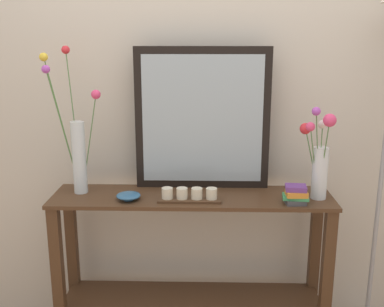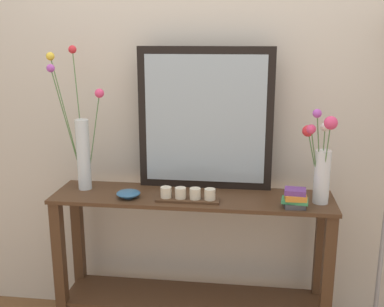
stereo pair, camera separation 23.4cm
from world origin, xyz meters
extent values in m
cube|color=beige|center=(0.00, 0.29, 1.35)|extent=(6.40, 0.08, 2.70)
cube|color=#472D1C|center=(0.00, 0.00, 0.83)|extent=(1.45, 0.35, 0.02)
cube|color=#472D1C|center=(0.00, 0.00, 0.24)|extent=(1.39, 0.31, 0.02)
cube|color=#472D1C|center=(-0.69, -0.14, 0.41)|extent=(0.06, 0.06, 0.82)
cube|color=#472D1C|center=(0.69, -0.14, 0.41)|extent=(0.06, 0.06, 0.82)
cube|color=#472D1C|center=(-0.69, 0.14, 0.41)|extent=(0.06, 0.06, 0.82)
cube|color=#472D1C|center=(0.69, 0.14, 0.41)|extent=(0.06, 0.06, 0.82)
cube|color=black|center=(0.05, 0.14, 1.22)|extent=(0.71, 0.03, 0.75)
cube|color=#9EADB7|center=(0.05, 0.13, 1.22)|extent=(0.63, 0.00, 0.67)
cylinder|color=silver|center=(-0.59, 0.04, 1.03)|extent=(0.07, 0.07, 0.38)
cylinder|color=#4C753D|center=(-0.53, 0.05, 1.11)|extent=(0.10, 0.01, 0.50)
sphere|color=#EA4275|center=(-0.48, 0.04, 1.36)|extent=(0.05, 0.05, 0.05)
cylinder|color=#4C753D|center=(-0.65, 0.01, 1.17)|extent=(0.11, 0.09, 0.63)
sphere|color=#B24CB7|center=(-0.70, -0.04, 1.49)|extent=(0.04, 0.04, 0.04)
cylinder|color=#4C753D|center=(-0.67, 0.05, 1.20)|extent=(0.14, 0.01, 0.68)
sphere|color=yellow|center=(-0.74, 0.05, 1.54)|extent=(0.04, 0.04, 0.04)
cylinder|color=#4C753D|center=(-0.62, 0.09, 1.22)|extent=(0.07, 0.08, 0.72)
sphere|color=red|center=(-0.65, 0.13, 1.58)|extent=(0.04, 0.04, 0.04)
cylinder|color=silver|center=(0.65, -0.02, 0.97)|extent=(0.08, 0.08, 0.27)
cylinder|color=#4C753D|center=(0.61, -0.04, 1.04)|extent=(0.07, 0.06, 0.36)
sphere|color=#EA4275|center=(0.57, -0.06, 1.22)|extent=(0.04, 0.04, 0.04)
cylinder|color=#4C753D|center=(0.61, 0.00, 1.03)|extent=(0.08, 0.06, 0.33)
sphere|color=red|center=(0.57, 0.03, 1.19)|extent=(0.06, 0.06, 0.06)
cylinder|color=#4C753D|center=(0.65, -0.06, 1.06)|extent=(0.02, 0.06, 0.40)
sphere|color=#EA4275|center=(0.66, -0.09, 1.26)|extent=(0.06, 0.06, 0.06)
cylinder|color=#4C753D|center=(0.62, -0.04, 1.08)|extent=(0.06, 0.06, 0.44)
sphere|color=#B24CB7|center=(0.60, -0.07, 1.30)|extent=(0.04, 0.04, 0.04)
cylinder|color=#4C753D|center=(0.64, -0.02, 1.04)|extent=(0.01, 0.02, 0.36)
sphere|color=silver|center=(0.64, -0.02, 1.22)|extent=(0.04, 0.04, 0.04)
cube|color=#472D1C|center=(-0.01, -0.08, 0.85)|extent=(0.32, 0.09, 0.01)
cylinder|color=beige|center=(-0.12, -0.08, 0.88)|extent=(0.06, 0.06, 0.05)
cylinder|color=beige|center=(-0.05, -0.08, 0.88)|extent=(0.06, 0.06, 0.05)
cylinder|color=beige|center=(0.03, -0.08, 0.88)|extent=(0.06, 0.06, 0.05)
cylinder|color=beige|center=(0.10, -0.08, 0.88)|extent=(0.06, 0.06, 0.05)
cylinder|color=#2D5B84|center=(-0.32, -0.07, 0.84)|extent=(0.05, 0.05, 0.01)
ellipsoid|color=#2D5B84|center=(-0.32, -0.07, 0.86)|extent=(0.12, 0.12, 0.03)
cube|color=#424247|center=(0.51, -0.11, 0.85)|extent=(0.10, 0.08, 0.02)
cube|color=#388E56|center=(0.51, -0.10, 0.87)|extent=(0.13, 0.10, 0.02)
cube|color=orange|center=(0.52, -0.11, 0.89)|extent=(0.10, 0.09, 0.03)
cube|color=#663884|center=(0.51, -0.10, 0.92)|extent=(0.11, 0.09, 0.02)
cylinder|color=#9E9EA3|center=(0.99, 0.07, 0.91)|extent=(0.02, 0.02, 1.78)
camera|label=1|loc=(0.06, -2.27, 1.65)|focal=43.22mm
camera|label=2|loc=(0.29, -2.25, 1.65)|focal=43.22mm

